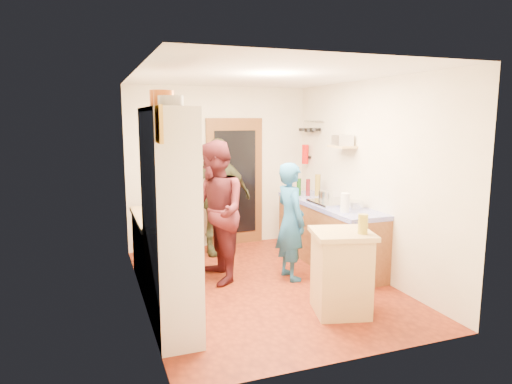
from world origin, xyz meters
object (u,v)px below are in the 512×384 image
island_base (341,274)px  person_back (218,197)px  right_counter_base (328,235)px  person_left (217,211)px  hutch_body (169,221)px  person_hob (293,221)px

island_base → person_back: bearing=104.0°
right_counter_base → person_left: person_left is taller
hutch_body → right_counter_base: 2.90m
island_base → person_left: person_left is taller
hutch_body → person_hob: bearing=26.5°
person_hob → person_back: (-0.62, 1.43, 0.13)m
right_counter_base → island_base: 1.75m
hutch_body → island_base: (1.78, -0.29, -0.67)m
hutch_body → person_hob: hutch_body is taller
hutch_body → person_left: bearing=55.6°
person_left → hutch_body: bearing=-35.9°
right_counter_base → person_back: bearing=143.8°
right_counter_base → person_back: person_back is taller
island_base → person_hob: person_hob is taller
hutch_body → person_left: hutch_body is taller
island_base → person_left: size_ratio=0.47×
hutch_body → person_back: (1.13, 2.30, -0.20)m
hutch_body → person_back: 2.57m
person_left → person_back: person_left is taller
right_counter_base → person_hob: bearing=-150.3°
island_base → person_left: (-0.98, 1.45, 0.49)m
hutch_body → island_base: bearing=-9.2°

